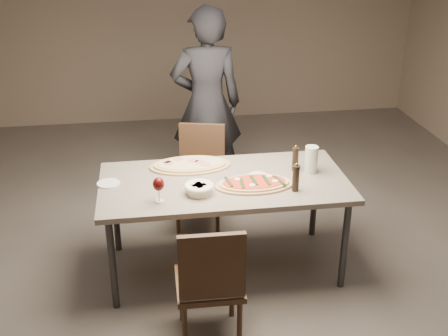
{
  "coord_description": "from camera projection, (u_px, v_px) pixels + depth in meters",
  "views": [
    {
      "loc": [
        -0.54,
        -3.63,
        2.53
      ],
      "look_at": [
        0.0,
        0.0,
        0.85
      ],
      "focal_mm": 45.0,
      "sensor_mm": 36.0,
      "label": 1
    }
  ],
  "objects": [
    {
      "name": "room",
      "position": [
        224.0,
        94.0,
        3.81
      ],
      "size": [
        7.0,
        7.0,
        7.0
      ],
      "color": "#59524C",
      "rests_on": "ground"
    },
    {
      "name": "dining_table",
      "position": [
        224.0,
        187.0,
        4.1
      ],
      "size": [
        1.8,
        0.9,
        0.75
      ],
      "color": "gray",
      "rests_on": "ground"
    },
    {
      "name": "zucchini_pizza",
      "position": [
        254.0,
        184.0,
        3.99
      ],
      "size": [
        0.56,
        0.31,
        0.05
      ],
      "rotation": [
        0.0,
        0.0,
        -0.38
      ],
      "color": "tan",
      "rests_on": "dining_table"
    },
    {
      "name": "ham_pizza",
      "position": [
        190.0,
        165.0,
        4.29
      ],
      "size": [
        0.62,
        0.34,
        0.04
      ],
      "rotation": [
        0.0,
        0.0,
        0.24
      ],
      "color": "tan",
      "rests_on": "dining_table"
    },
    {
      "name": "bread_basket",
      "position": [
        199.0,
        188.0,
        3.87
      ],
      "size": [
        0.21,
        0.21,
        0.07
      ],
      "rotation": [
        0.0,
        0.0,
        0.4
      ],
      "color": "#F3E8C5",
      "rests_on": "dining_table"
    },
    {
      "name": "oil_dish",
      "position": [
        258.0,
        176.0,
        4.13
      ],
      "size": [
        0.14,
        0.14,
        0.02
      ],
      "rotation": [
        0.0,
        0.0,
        0.39
      ],
      "color": "white",
      "rests_on": "dining_table"
    },
    {
      "name": "pepper_mill_left",
      "position": [
        296.0,
        178.0,
        3.89
      ],
      "size": [
        0.05,
        0.05,
        0.21
      ],
      "rotation": [
        0.0,
        0.0,
        0.13
      ],
      "color": "black",
      "rests_on": "dining_table"
    },
    {
      "name": "pepper_mill_right",
      "position": [
        295.0,
        158.0,
        4.2
      ],
      "size": [
        0.05,
        0.05,
        0.2
      ],
      "rotation": [
        0.0,
        0.0,
        0.05
      ],
      "color": "black",
      "rests_on": "dining_table"
    },
    {
      "name": "carafe",
      "position": [
        311.0,
        159.0,
        4.17
      ],
      "size": [
        0.1,
        0.1,
        0.2
      ],
      "rotation": [
        0.0,
        0.0,
        -0.32
      ],
      "color": "silver",
      "rests_on": "dining_table"
    },
    {
      "name": "wine_glass",
      "position": [
        159.0,
        185.0,
        3.73
      ],
      "size": [
        0.08,
        0.08,
        0.18
      ],
      "rotation": [
        0.0,
        0.0,
        0.07
      ],
      "color": "silver",
      "rests_on": "dining_table"
    },
    {
      "name": "side_plate",
      "position": [
        108.0,
        183.0,
        4.02
      ],
      "size": [
        0.16,
        0.16,
        0.01
      ],
      "rotation": [
        0.0,
        0.0,
        0.05
      ],
      "color": "white",
      "rests_on": "dining_table"
    },
    {
      "name": "chair_near",
      "position": [
        210.0,
        280.0,
        3.41
      ],
      "size": [
        0.42,
        0.42,
        0.88
      ],
      "rotation": [
        0.0,
        0.0,
        -0.02
      ],
      "color": "#3E291A",
      "rests_on": "ground"
    },
    {
      "name": "chair_far",
      "position": [
        201.0,
        170.0,
        4.86
      ],
      "size": [
        0.5,
        0.5,
        0.88
      ],
      "rotation": [
        0.0,
        0.0,
        2.9
      ],
      "color": "#3E291A",
      "rests_on": "ground"
    },
    {
      "name": "diner",
      "position": [
        207.0,
        104.0,
        5.19
      ],
      "size": [
        0.67,
        0.45,
        1.81
      ],
      "primitive_type": "imported",
      "rotation": [
        0.0,
        0.0,
        3.16
      ],
      "color": "black",
      "rests_on": "ground"
    }
  ]
}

